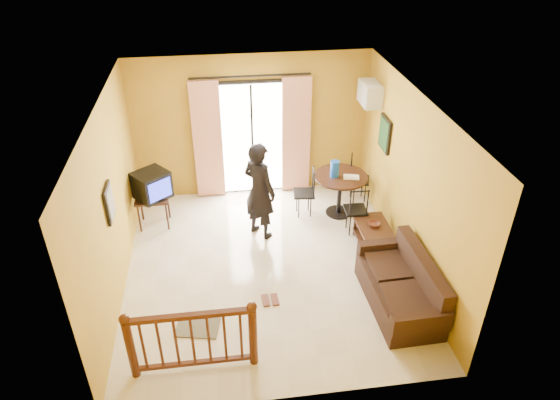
{
  "coord_description": "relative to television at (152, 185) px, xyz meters",
  "views": [
    {
      "loc": [
        -0.67,
        -6.33,
        5.22
      ],
      "look_at": [
        0.23,
        0.2,
        1.14
      ],
      "focal_mm": 32.0,
      "sensor_mm": 36.0,
      "label": 1
    }
  ],
  "objects": [
    {
      "name": "sandals",
      "position": [
        1.81,
        -2.3,
        -0.82
      ],
      "size": [
        0.25,
        0.25,
        0.03
      ],
      "color": "#5C2B1F",
      "rests_on": "ground"
    },
    {
      "name": "dining_table",
      "position": [
        3.39,
        -0.08,
        -0.19
      ],
      "size": [
        0.98,
        0.98,
        0.81
      ],
      "color": "black",
      "rests_on": "ground"
    },
    {
      "name": "ground",
      "position": [
        1.87,
        -1.5,
        -0.83
      ],
      "size": [
        5.0,
        5.0,
        0.0
      ],
      "primitive_type": "plane",
      "color": "beige",
      "rests_on": "ground"
    },
    {
      "name": "stair_balustrade",
      "position": [
        0.72,
        -3.4,
        -0.27
      ],
      "size": [
        1.63,
        0.13,
        1.04
      ],
      "color": "#471E0F",
      "rests_on": "ground"
    },
    {
      "name": "serving_tray",
      "position": [
        3.56,
        -0.18,
        -0.01
      ],
      "size": [
        0.32,
        0.24,
        0.02
      ],
      "primitive_type": "cube",
      "rotation": [
        0.0,
        0.0,
        -0.25
      ],
      "color": "white",
      "rests_on": "dining_table"
    },
    {
      "name": "doormat",
      "position": [
        0.74,
        -2.7,
        -0.82
      ],
      "size": [
        0.67,
        0.52,
        0.02
      ],
      "primitive_type": "cube",
      "rotation": [
        0.0,
        0.0,
        -0.21
      ],
      "color": "#615C4D",
      "rests_on": "ground"
    },
    {
      "name": "room_shell",
      "position": [
        1.87,
        -1.5,
        0.87
      ],
      "size": [
        5.0,
        5.0,
        5.0
      ],
      "color": "white",
      "rests_on": "ground"
    },
    {
      "name": "air_conditioner",
      "position": [
        3.96,
        0.45,
        1.32
      ],
      "size": [
        0.31,
        0.6,
        0.4
      ],
      "color": "white",
      "rests_on": "room_shell"
    },
    {
      "name": "water_jug",
      "position": [
        3.26,
        -0.09,
        0.13
      ],
      "size": [
        0.16,
        0.16,
        0.3
      ],
      "primitive_type": "cylinder",
      "color": "blue",
      "rests_on": "dining_table"
    },
    {
      "name": "picture_left",
      "position": [
        -0.35,
        -1.7,
        0.72
      ],
      "size": [
        0.05,
        0.42,
        0.52
      ],
      "color": "black",
      "rests_on": "room_shell"
    },
    {
      "name": "coffee_table",
      "position": [
        3.72,
        -1.24,
        -0.55
      ],
      "size": [
        0.53,
        0.95,
        0.42
      ],
      "color": "black",
      "rests_on": "ground"
    },
    {
      "name": "tv_table",
      "position": [
        -0.03,
        0.0,
        -0.33
      ],
      "size": [
        0.59,
        0.49,
        0.59
      ],
      "color": "black",
      "rests_on": "ground"
    },
    {
      "name": "botanical_print",
      "position": [
        4.08,
        -0.2,
        0.82
      ],
      "size": [
        0.05,
        0.5,
        0.6
      ],
      "color": "black",
      "rests_on": "room_shell"
    },
    {
      "name": "bowl",
      "position": [
        3.72,
        -1.18,
        -0.38
      ],
      "size": [
        0.2,
        0.2,
        0.06
      ],
      "primitive_type": "imported",
      "rotation": [
        0.0,
        0.0,
        -0.0
      ],
      "color": "#5C2B1F",
      "rests_on": "coffee_table"
    },
    {
      "name": "television",
      "position": [
        0.0,
        0.0,
        0.0
      ],
      "size": [
        0.74,
        0.73,
        0.5
      ],
      "rotation": [
        0.0,
        0.0,
        0.67
      ],
      "color": "black",
      "rests_on": "tv_table"
    },
    {
      "name": "sofa",
      "position": [
        3.72,
        -2.63,
        -0.52
      ],
      "size": [
        0.86,
        1.77,
        0.84
      ],
      "rotation": [
        0.0,
        0.0,
        0.03
      ],
      "color": "black",
      "rests_on": "ground"
    },
    {
      "name": "standing_person",
      "position": [
        1.85,
        -0.54,
        0.05
      ],
      "size": [
        0.75,
        0.76,
        1.77
      ],
      "primitive_type": "imported",
      "rotation": [
        0.0,
        0.0,
        2.32
      ],
      "color": "black",
      "rests_on": "ground"
    },
    {
      "name": "dining_chairs",
      "position": [
        3.38,
        -0.12,
        -0.83
      ],
      "size": [
        1.62,
        1.5,
        0.95
      ],
      "color": "black",
      "rests_on": "ground"
    },
    {
      "name": "balcony_door",
      "position": [
        1.87,
        0.94,
        0.35
      ],
      "size": [
        2.25,
        0.14,
        2.46
      ],
      "color": "black",
      "rests_on": "ground"
    }
  ]
}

